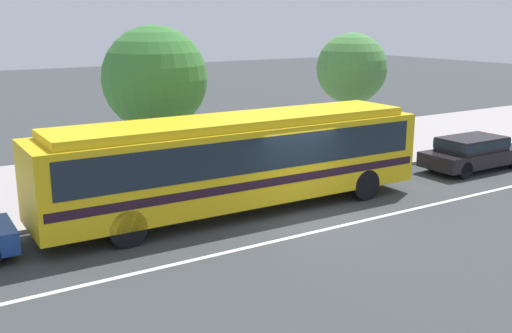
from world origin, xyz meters
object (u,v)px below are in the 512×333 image
(transit_bus, at_px, (238,157))
(street_tree_near_stop, at_px, (155,79))
(pedestrian_standing_by_tree, at_px, (251,147))
(sedan_far_ahead, at_px, (474,151))
(pedestrian_waiting_near_sign, at_px, (294,151))
(pedestrian_walking_along_curb, at_px, (132,169))
(street_tree_mid_block, at_px, (352,69))

(transit_bus, relative_size, street_tree_near_stop, 2.25)
(pedestrian_standing_by_tree, bearing_deg, sedan_far_ahead, -25.10)
(pedestrian_waiting_near_sign, bearing_deg, transit_bus, -150.24)
(pedestrian_standing_by_tree, bearing_deg, street_tree_near_stop, 153.69)
(pedestrian_walking_along_curb, bearing_deg, pedestrian_waiting_near_sign, -5.91)
(transit_bus, distance_m, pedestrian_standing_by_tree, 4.14)
(transit_bus, height_order, pedestrian_walking_along_curb, transit_bus)
(transit_bus, xyz_separation_m, pedestrian_standing_by_tree, (2.50, 3.25, -0.55))
(pedestrian_walking_along_curb, relative_size, street_tree_near_stop, 0.31)
(sedan_far_ahead, distance_m, pedestrian_standing_by_tree, 8.56)
(pedestrian_walking_along_curb, bearing_deg, pedestrian_standing_by_tree, 7.40)
(pedestrian_walking_along_curb, relative_size, street_tree_mid_block, 0.33)
(transit_bus, relative_size, pedestrian_walking_along_curb, 7.34)
(sedan_far_ahead, xyz_separation_m, pedestrian_standing_by_tree, (-7.75, 3.63, 0.39))
(sedan_far_ahead, height_order, pedestrian_walking_along_curb, pedestrian_walking_along_curb)
(pedestrian_waiting_near_sign, relative_size, pedestrian_walking_along_curb, 0.99)
(pedestrian_standing_by_tree, height_order, street_tree_mid_block, street_tree_mid_block)
(transit_bus, bearing_deg, street_tree_near_stop, 96.36)
(pedestrian_walking_along_curb, xyz_separation_m, street_tree_mid_block, (10.23, 1.51, 2.56))
(pedestrian_walking_along_curb, xyz_separation_m, street_tree_near_stop, (1.79, 2.12, 2.54))
(pedestrian_standing_by_tree, bearing_deg, transit_bus, -127.53)
(pedestrian_waiting_near_sign, distance_m, street_tree_mid_block, 5.50)
(sedan_far_ahead, bearing_deg, pedestrian_walking_along_curb, 166.55)
(street_tree_near_stop, bearing_deg, transit_bus, -83.64)
(pedestrian_walking_along_curb, xyz_separation_m, pedestrian_standing_by_tree, (4.81, 0.63, 0.04))
(pedestrian_walking_along_curb, height_order, pedestrian_standing_by_tree, pedestrian_standing_by_tree)
(sedan_far_ahead, bearing_deg, street_tree_mid_block, 117.35)
(transit_bus, distance_m, pedestrian_waiting_near_sign, 4.11)
(pedestrian_waiting_near_sign, bearing_deg, street_tree_near_stop, 146.13)
(pedestrian_waiting_near_sign, bearing_deg, street_tree_mid_block, 25.75)
(sedan_far_ahead, distance_m, pedestrian_walking_along_curb, 12.92)
(transit_bus, bearing_deg, street_tree_mid_block, 27.58)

